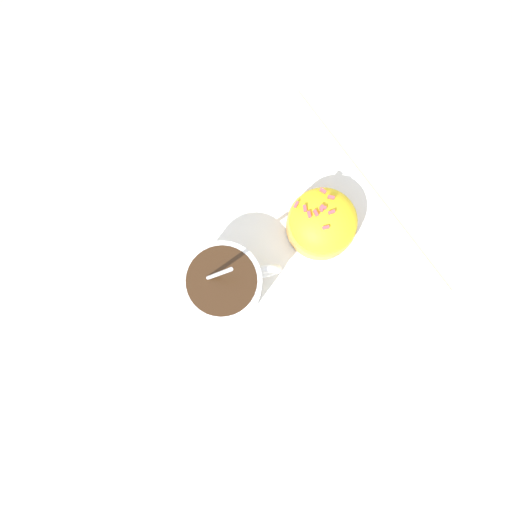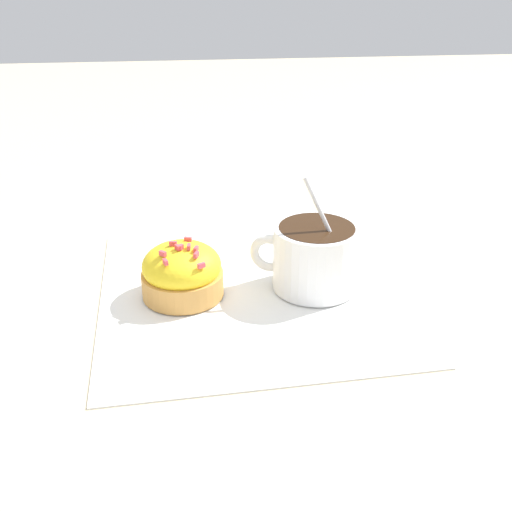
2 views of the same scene
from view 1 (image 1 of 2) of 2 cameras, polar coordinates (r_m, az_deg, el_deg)
ground_plane at (r=0.57m, az=1.96°, el=-0.13°), size 3.00×3.00×0.00m
paper_napkin at (r=0.57m, az=1.97°, el=-0.10°), size 0.30×0.31×0.00m
coffee_cup at (r=0.53m, az=-3.89°, el=-2.73°), size 0.10×0.08×0.11m
frosted_pastry at (r=0.56m, az=7.45°, el=4.06°), size 0.08×0.08×0.06m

